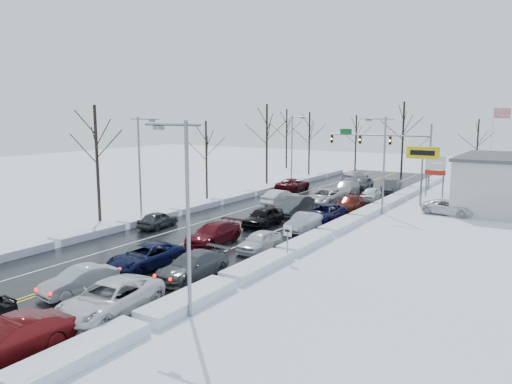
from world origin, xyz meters
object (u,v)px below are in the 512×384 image
Objects in this scene: traffic_signal_mast at (390,144)px; oncoming_car_0 at (280,205)px; flagpole at (493,142)px; tires_plus_sign at (423,157)px.

traffic_signal_mast is 20.37m from oncoming_car_0.
flagpole reaches higher than traffic_signal_mast.
flagpole is at bearing 9.73° from traffic_signal_mast.
tires_plus_sign is at bearing -108.44° from flagpole.
oncoming_car_0 is (-12.38, -6.89, -4.99)m from tires_plus_sign.
flagpole is at bearing -122.94° from oncoming_car_0.
tires_plus_sign is 0.60× the size of flagpole.
traffic_signal_mast is 13.92m from tires_plus_sign.
traffic_signal_mast is 1.33× the size of flagpole.
flagpole is at bearing 71.56° from tires_plus_sign.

